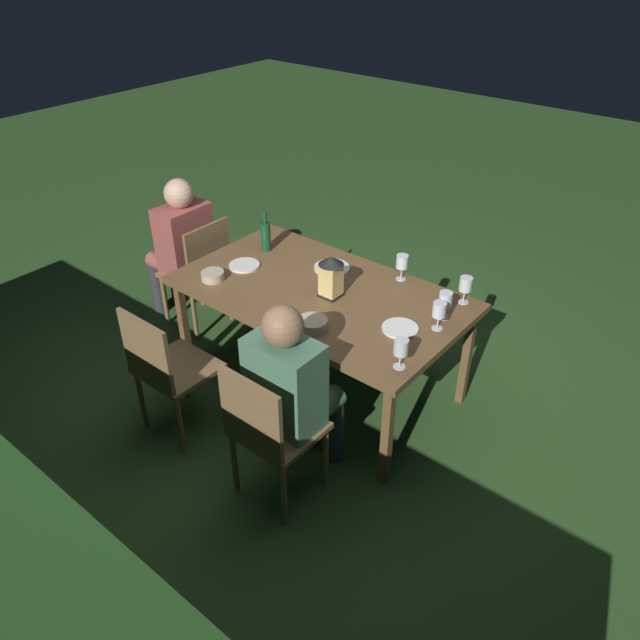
{
  "coord_description": "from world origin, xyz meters",
  "views": [
    {
      "loc": [
        -2.06,
        2.53,
        2.67
      ],
      "look_at": [
        0.0,
        0.0,
        0.52
      ],
      "focal_mm": 34.54,
      "sensor_mm": 36.0,
      "label": 1
    }
  ],
  "objects_px": {
    "person_in_rust": "(180,243)",
    "wine_glass_a": "(402,263)",
    "dining_table": "(320,297)",
    "chair_head_far": "(200,270)",
    "green_bottle_on_table": "(266,236)",
    "person_in_green": "(293,386)",
    "chair_side_right_b": "(167,367)",
    "lantern_centerpiece": "(331,274)",
    "wine_glass_c": "(466,285)",
    "plate_b": "(244,265)",
    "wine_glass_b": "(445,301)",
    "wine_glass_d": "(439,311)",
    "wine_glass_e": "(401,348)",
    "plate_a": "(332,268)",
    "chair_side_right_a": "(269,428)",
    "plate_c": "(400,328)",
    "bowl_olives": "(213,275)",
    "bowl_bread": "(313,324)"
  },
  "relations": [
    {
      "from": "chair_side_right_a",
      "to": "chair_side_right_b",
      "type": "distance_m",
      "value": 0.81
    },
    {
      "from": "chair_side_right_a",
      "to": "wine_glass_a",
      "type": "relative_size",
      "value": 5.15
    },
    {
      "from": "chair_head_far",
      "to": "green_bottle_on_table",
      "type": "relative_size",
      "value": 3.0
    },
    {
      "from": "chair_head_far",
      "to": "plate_a",
      "type": "distance_m",
      "value": 1.09
    },
    {
      "from": "wine_glass_c",
      "to": "person_in_green",
      "type": "bearing_deg",
      "value": 72.94
    },
    {
      "from": "dining_table",
      "to": "wine_glass_d",
      "type": "relative_size",
      "value": 10.59
    },
    {
      "from": "person_in_rust",
      "to": "wine_glass_a",
      "type": "relative_size",
      "value": 6.8
    },
    {
      "from": "wine_glass_e",
      "to": "bowl_olives",
      "type": "height_order",
      "value": "wine_glass_e"
    },
    {
      "from": "wine_glass_c",
      "to": "plate_c",
      "type": "xyz_separation_m",
      "value": [
        0.13,
        0.48,
        -0.11
      ]
    },
    {
      "from": "bowl_olives",
      "to": "wine_glass_d",
      "type": "bearing_deg",
      "value": -163.41
    },
    {
      "from": "plate_b",
      "to": "chair_side_right_a",
      "type": "bearing_deg",
      "value": 139.82
    },
    {
      "from": "person_in_rust",
      "to": "wine_glass_e",
      "type": "distance_m",
      "value": 2.18
    },
    {
      "from": "chair_head_far",
      "to": "chair_side_right_b",
      "type": "distance_m",
      "value": 1.17
    },
    {
      "from": "wine_glass_b",
      "to": "plate_c",
      "type": "height_order",
      "value": "wine_glass_b"
    },
    {
      "from": "dining_table",
      "to": "plate_b",
      "type": "distance_m",
      "value": 0.59
    },
    {
      "from": "wine_glass_c",
      "to": "plate_b",
      "type": "bearing_deg",
      "value": 20.8
    },
    {
      "from": "wine_glass_e",
      "to": "lantern_centerpiece",
      "type": "bearing_deg",
      "value": -24.95
    },
    {
      "from": "dining_table",
      "to": "chair_head_far",
      "type": "bearing_deg",
      "value": 0.0
    },
    {
      "from": "person_in_green",
      "to": "wine_glass_e",
      "type": "height_order",
      "value": "person_in_green"
    },
    {
      "from": "chair_side_right_a",
      "to": "wine_glass_b",
      "type": "bearing_deg",
      "value": -107.18
    },
    {
      "from": "green_bottle_on_table",
      "to": "chair_head_far",
      "type": "bearing_deg",
      "value": 19.97
    },
    {
      "from": "wine_glass_a",
      "to": "plate_b",
      "type": "relative_size",
      "value": 0.83
    },
    {
      "from": "wine_glass_a",
      "to": "wine_glass_e",
      "type": "distance_m",
      "value": 0.91
    },
    {
      "from": "chair_head_far",
      "to": "green_bottle_on_table",
      "type": "height_order",
      "value": "green_bottle_on_table"
    },
    {
      "from": "person_in_green",
      "to": "wine_glass_a",
      "type": "xyz_separation_m",
      "value": [
        0.09,
        -1.14,
        0.22
      ]
    },
    {
      "from": "lantern_centerpiece",
      "to": "plate_a",
      "type": "height_order",
      "value": "lantern_centerpiece"
    },
    {
      "from": "chair_head_far",
      "to": "green_bottle_on_table",
      "type": "xyz_separation_m",
      "value": [
        -0.51,
        -0.19,
        0.36
      ]
    },
    {
      "from": "dining_table",
      "to": "person_in_green",
      "type": "relative_size",
      "value": 1.56
    },
    {
      "from": "wine_glass_b",
      "to": "wine_glass_e",
      "type": "xyz_separation_m",
      "value": [
        -0.06,
        0.54,
        0.0
      ]
    },
    {
      "from": "wine_glass_b",
      "to": "chair_head_far",
      "type": "bearing_deg",
      "value": 6.17
    },
    {
      "from": "plate_c",
      "to": "wine_glass_a",
      "type": "bearing_deg",
      "value": -57.46
    },
    {
      "from": "lantern_centerpiece",
      "to": "wine_glass_d",
      "type": "xyz_separation_m",
      "value": [
        -0.68,
        -0.1,
        -0.03
      ]
    },
    {
      "from": "dining_table",
      "to": "wine_glass_d",
      "type": "distance_m",
      "value": 0.8
    },
    {
      "from": "chair_head_far",
      "to": "wine_glass_c",
      "type": "bearing_deg",
      "value": -167.22
    },
    {
      "from": "lantern_centerpiece",
      "to": "plate_a",
      "type": "bearing_deg",
      "value": -53.0
    },
    {
      "from": "green_bottle_on_table",
      "to": "plate_a",
      "type": "distance_m",
      "value": 0.53
    },
    {
      "from": "plate_b",
      "to": "bowl_olives",
      "type": "height_order",
      "value": "bowl_olives"
    },
    {
      "from": "person_in_green",
      "to": "plate_a",
      "type": "xyz_separation_m",
      "value": [
        0.52,
        -0.97,
        0.11
      ]
    },
    {
      "from": "wine_glass_d",
      "to": "plate_a",
      "type": "height_order",
      "value": "wine_glass_d"
    },
    {
      "from": "person_in_rust",
      "to": "wine_glass_a",
      "type": "height_order",
      "value": "person_in_rust"
    },
    {
      "from": "bowl_olives",
      "to": "bowl_bread",
      "type": "relative_size",
      "value": 0.87
    },
    {
      "from": "wine_glass_b",
      "to": "wine_glass_d",
      "type": "height_order",
      "value": "same"
    },
    {
      "from": "person_in_rust",
      "to": "plate_b",
      "type": "height_order",
      "value": "person_in_rust"
    },
    {
      "from": "chair_head_far",
      "to": "plate_b",
      "type": "xyz_separation_m",
      "value": [
        -0.56,
        0.08,
        0.26
      ]
    },
    {
      "from": "wine_glass_b",
      "to": "plate_c",
      "type": "xyz_separation_m",
      "value": [
        0.13,
        0.25,
        -0.11
      ]
    },
    {
      "from": "dining_table",
      "to": "plate_a",
      "type": "bearing_deg",
      "value": -66.82
    },
    {
      "from": "person_in_rust",
      "to": "plate_a",
      "type": "xyz_separation_m",
      "value": [
        -1.23,
        -0.26,
        0.11
      ]
    },
    {
      "from": "chair_head_far",
      "to": "plate_a",
      "type": "height_order",
      "value": "chair_head_far"
    },
    {
      "from": "chair_side_right_a",
      "to": "plate_c",
      "type": "distance_m",
      "value": 0.92
    },
    {
      "from": "chair_side_right_b",
      "to": "lantern_centerpiece",
      "type": "bearing_deg",
      "value": -118.97
    }
  ]
}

